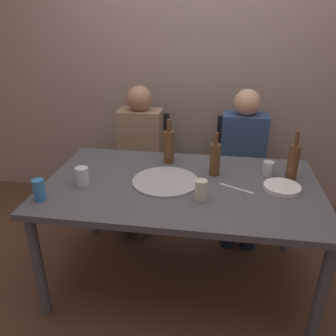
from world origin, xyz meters
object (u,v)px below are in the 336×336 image
Objects in this scene: wine_bottle at (293,161)px; beer_bottle at (169,146)px; chair_right at (241,164)px; tumbler_near at (268,168)px; table_knife at (237,189)px; chair_left at (143,158)px; guest_in_beanie at (243,157)px; wine_glass at (201,190)px; soda_can at (39,190)px; dining_table at (181,193)px; plate_stack at (282,187)px; pizza_tray at (166,181)px; guest_in_sweater at (139,151)px; tumbler_far at (82,176)px; water_bottle at (215,159)px.

wine_bottle is 0.81m from beer_bottle.
chair_right is at bearing 46.76° from beer_bottle.
beer_bottle is (-0.80, 0.14, 0.00)m from wine_bottle.
table_knife is (-0.20, -0.24, -0.04)m from tumbler_near.
guest_in_beanie reaches higher than chair_left.
tumbler_near is 0.31m from table_knife.
wine_glass is 0.13× the size of chair_left.
guest_in_beanie is at bearing 114.80° from wine_bottle.
wine_bottle is 2.58× the size of soda_can.
table_knife is at bearing -4.13° from dining_table.
wine_glass is 0.94× the size of soda_can.
wine_glass reaches higher than plate_stack.
chair_right reaches higher than table_knife.
pizza_tray is at bearing 54.98° from guest_in_beanie.
chair_right is at bearing -180.00° from chair_left.
table_knife is at bearing 35.67° from wine_glass.
guest_in_sweater is (-0.45, 0.74, -0.03)m from dining_table.
guest_in_sweater is at bearing 80.34° from tumbler_far.
table_knife is 0.19× the size of guest_in_beanie.
chair_right reaches higher than plate_stack.
tumbler_near is 0.21m from plate_stack.
wine_bottle reaches higher than chair_left.
dining_table is at bearing 60.78° from guest_in_beanie.
tumbler_near is 1.13m from guest_in_sweater.
water_bottle is 2.55× the size of tumbler_far.
soda_can is 1.70m from chair_right.
pizza_tray is 1.87× the size of table_knife.
tumbler_far is 0.87m from guest_in_sweater.
water_bottle is at bearing -171.71° from tumbler_near.
wine_bottle is at bearing 114.80° from guest_in_beanie.
pizza_tray is 1.44× the size of water_bottle.
wine_bottle reaches higher than chair_right.
plate_stack is at bearing 13.69° from soda_can.
beer_bottle reaches higher than pizza_tray.
pizza_tray is at bearing 115.51° from guest_in_sweater.
table_knife reaches higher than dining_table.
beer_bottle is (-0.13, 0.32, 0.19)m from dining_table.
chair_right is (1.00, 0.99, -0.29)m from tumbler_far.
soda_can is at bearing 73.62° from guest_in_sweater.
tumbler_near is (0.66, -0.10, -0.08)m from beer_bottle.
guest_in_sweater is at bearing 115.51° from pizza_tray.
beer_bottle reaches higher than tumbler_far.
guest_in_beanie is (0.22, 0.57, -0.21)m from water_bottle.
beer_bottle is 0.34× the size of chair_left.
chair_left reaches higher than tumbler_far.
wine_bottle is 3.51× the size of tumbler_near.
plate_stack is (1.36, 0.33, -0.05)m from soda_can.
tumbler_far is at bearing -164.35° from tumbler_near.
tumbler_near is at bearing 103.20° from guest_in_beanie.
water_bottle reaches higher than chair_left.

